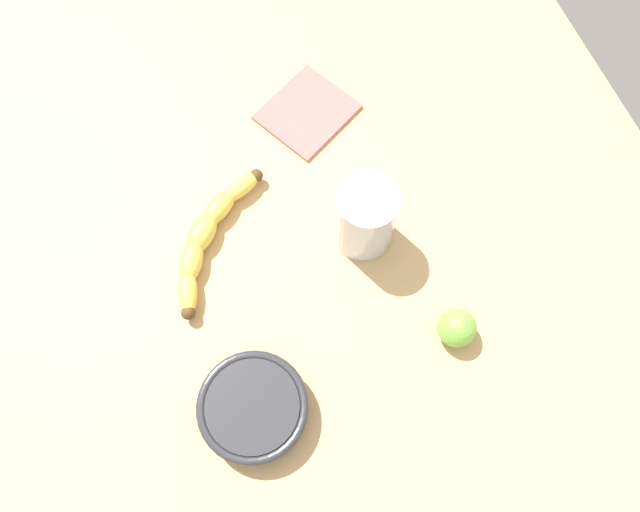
{
  "coord_description": "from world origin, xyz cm",
  "views": [
    {
      "loc": [
        3.74,
        31.97,
        84.09
      ],
      "look_at": [
        -6.52,
        4.69,
        5.0
      ],
      "focal_mm": 34.22,
      "sensor_mm": 36.0,
      "label": 1
    }
  ],
  "objects_px": {
    "banana": "(208,235)",
    "lime_fruit": "(457,328)",
    "smoothie_glass": "(365,218)",
    "ceramic_bowl": "(253,408)"
  },
  "relations": [
    {
      "from": "banana",
      "to": "smoothie_glass",
      "type": "distance_m",
      "value": 0.22
    },
    {
      "from": "banana",
      "to": "smoothie_glass",
      "type": "height_order",
      "value": "smoothie_glass"
    },
    {
      "from": "banana",
      "to": "lime_fruit",
      "type": "xyz_separation_m",
      "value": [
        -0.27,
        0.25,
        0.01
      ]
    },
    {
      "from": "smoothie_glass",
      "to": "lime_fruit",
      "type": "bearing_deg",
      "value": 109.11
    },
    {
      "from": "ceramic_bowl",
      "to": "banana",
      "type": "bearing_deg",
      "value": -93.38
    },
    {
      "from": "ceramic_bowl",
      "to": "smoothie_glass",
      "type": "bearing_deg",
      "value": -141.13
    },
    {
      "from": "smoothie_glass",
      "to": "ceramic_bowl",
      "type": "bearing_deg",
      "value": 38.87
    },
    {
      "from": "banana",
      "to": "lime_fruit",
      "type": "height_order",
      "value": "lime_fruit"
    },
    {
      "from": "smoothie_glass",
      "to": "ceramic_bowl",
      "type": "relative_size",
      "value": 0.86
    },
    {
      "from": "banana",
      "to": "smoothie_glass",
      "type": "bearing_deg",
      "value": 114.3
    }
  ]
}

